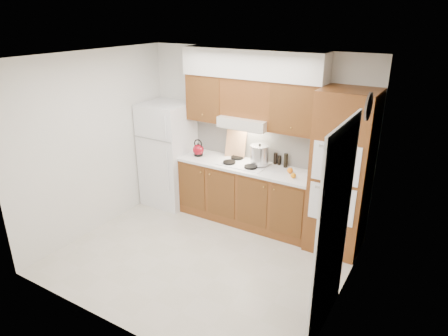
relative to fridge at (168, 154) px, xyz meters
The scene contains 26 objects.
floor 2.00m from the fridge, 39.06° to the right, with size 3.60×3.60×0.00m, color beige.
ceiling 2.51m from the fridge, 39.06° to the right, with size 3.60×3.60×0.00m, color white.
wall_back 1.52m from the fridge, 14.37° to the left, with size 3.60×0.02×2.60m, color white.
wall_left 1.28m from the fridge, 109.11° to the right, with size 0.02×3.00×2.60m, color white.
wall_right 3.43m from the fridge, 19.58° to the right, with size 0.02×3.00×2.60m, color white.
fridge is the anchor object (origin of this frame).
base_cabinets 1.49m from the fridge, ahead, with size 2.11×0.60×0.90m, color brown.
countertop 1.43m from the fridge, ahead, with size 2.13×0.62×0.04m, color white.
backsplash 1.51m from the fridge, 13.56° to the left, with size 2.11×0.03×0.56m, color white.
oven_cabinet 2.86m from the fridge, ahead, with size 0.70×0.65×2.20m, color brown.
upper_cab_left 1.22m from the fridge, 15.78° to the left, with size 0.63×0.33×0.70m, color brown.
upper_cab_right 2.35m from the fridge, ahead, with size 0.73×0.33×0.70m, color brown.
range_hood 1.56m from the fridge, ahead, with size 0.75×0.45×0.15m, color silver.
upper_cab_over_hood 1.75m from the fridge, ahead, with size 0.75×0.33×0.55m, color brown.
soffit 2.11m from the fridge, ahead, with size 2.13×0.36×0.40m, color silver.
cooktop 1.38m from the fridge, ahead, with size 0.74×0.50×0.01m, color white.
doorway 3.53m from the fridge, 25.02° to the right, with size 0.02×0.90×2.10m, color black.
wall_clock 3.49m from the fridge, 10.48° to the right, with size 0.30×0.30×0.02m, color #3F3833.
kettle 0.62m from the fridge, ahead, with size 0.18×0.18×0.18m, color maroon.
cutting_board 1.19m from the fridge, 13.14° to the left, with size 0.34×0.02×0.45m, color tan.
stock_pot 1.64m from the fridge, ahead, with size 0.27×0.27×0.28m, color silver.
condiment_a 2.00m from the fridge, ahead, with size 0.06×0.06×0.21m, color black.
condiment_b 1.82m from the fridge, ahead, with size 0.05×0.05×0.17m, color black.
condiment_c 1.89m from the fridge, ahead, with size 0.05×0.05×0.14m, color black.
orange_near 2.23m from the fridge, ahead, with size 0.07×0.07×0.07m, color #FFA30D.
orange_far 2.13m from the fridge, ahead, with size 0.08×0.08×0.08m, color orange.
Camera 1 is at (2.59, -3.75, 3.08)m, focal length 32.00 mm.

